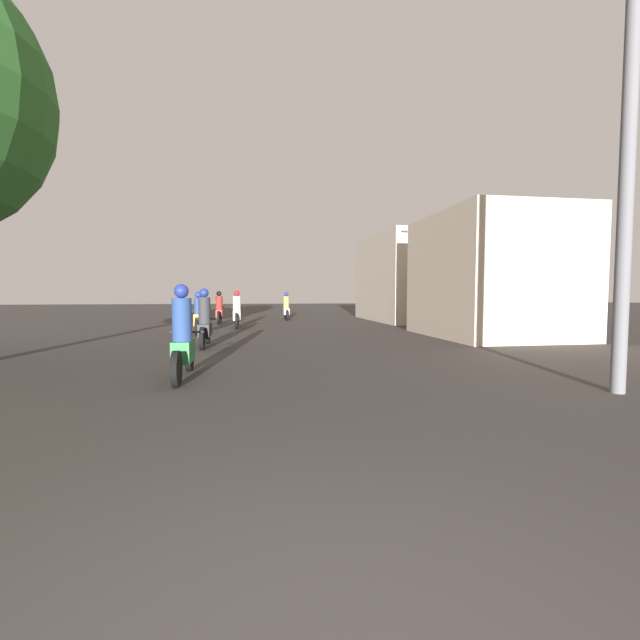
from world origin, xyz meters
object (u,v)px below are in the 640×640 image
(motorcycle_white, at_px, (237,313))
(motorcycle_silver, at_px, (286,309))
(motorcycle_black, at_px, (205,324))
(utility_pole_near, at_px, (628,143))
(motorcycle_red, at_px, (219,311))
(building_right_near, at_px, (493,276))
(building_right_far, at_px, (419,279))
(motorcycle_green, at_px, (183,341))
(motorcycle_orange, at_px, (199,317))

(motorcycle_white, xyz_separation_m, motorcycle_silver, (2.49, 5.09, -0.02))
(motorcycle_black, height_order, utility_pole_near, utility_pole_near)
(motorcycle_red, bearing_deg, motorcycle_white, -69.59)
(motorcycle_silver, relative_size, building_right_near, 0.36)
(motorcycle_white, relative_size, motorcycle_silver, 1.12)
(building_right_far, bearing_deg, motorcycle_silver, 168.11)
(motorcycle_black, bearing_deg, motorcycle_white, 79.81)
(motorcycle_green, bearing_deg, motorcycle_silver, 80.70)
(utility_pole_near, bearing_deg, motorcycle_silver, 100.65)
(motorcycle_white, height_order, building_right_far, building_right_far)
(motorcycle_red, height_order, building_right_far, building_right_far)
(motorcycle_red, bearing_deg, building_right_near, -37.97)
(motorcycle_orange, height_order, utility_pole_near, utility_pole_near)
(motorcycle_white, bearing_deg, building_right_near, -30.50)
(motorcycle_red, bearing_deg, utility_pole_near, -65.63)
(building_right_near, bearing_deg, motorcycle_orange, 166.06)
(motorcycle_black, xyz_separation_m, motorcycle_orange, (-0.61, 3.83, -0.02))
(motorcycle_white, xyz_separation_m, building_right_far, (9.57, 3.60, 1.60))
(motorcycle_black, xyz_separation_m, building_right_far, (10.21, 10.08, 1.61))
(motorcycle_red, xyz_separation_m, building_right_near, (9.56, -7.67, 1.41))
(motorcycle_green, relative_size, building_right_near, 0.39)
(motorcycle_white, bearing_deg, building_right_far, 20.64)
(motorcycle_silver, bearing_deg, motorcycle_orange, -119.67)
(motorcycle_orange, relative_size, building_right_near, 0.37)
(motorcycle_green, height_order, motorcycle_silver, motorcycle_green)
(motorcycle_green, distance_m, building_right_far, 17.77)
(motorcycle_black, distance_m, utility_pole_near, 9.71)
(building_right_far, bearing_deg, motorcycle_white, -159.39)
(motorcycle_black, xyz_separation_m, motorcycle_white, (0.64, 6.48, 0.00))
(building_right_far, distance_m, utility_pole_near, 17.08)
(building_right_far, xyz_separation_m, utility_pole_near, (-3.67, -16.63, 1.34))
(motorcycle_silver, bearing_deg, motorcycle_red, -147.48)
(motorcycle_black, relative_size, motorcycle_red, 1.06)
(motorcycle_silver, bearing_deg, building_right_far, -15.74)
(motorcycle_silver, distance_m, utility_pole_near, 18.67)
(motorcycle_black, xyz_separation_m, motorcycle_silver, (3.13, 11.56, -0.02))
(motorcycle_silver, bearing_deg, motorcycle_black, -109.01)
(motorcycle_green, xyz_separation_m, motorcycle_orange, (-0.71, 8.29, -0.04))
(motorcycle_white, bearing_deg, utility_pole_near, -65.61)
(motorcycle_green, height_order, building_right_near, building_right_near)
(motorcycle_orange, xyz_separation_m, motorcycle_white, (1.25, 2.64, 0.02))
(motorcycle_black, relative_size, motorcycle_silver, 1.09)
(motorcycle_black, relative_size, building_right_near, 0.39)
(motorcycle_black, bearing_deg, building_right_far, 40.08)
(motorcycle_black, height_order, building_right_near, building_right_near)
(motorcycle_orange, distance_m, motorcycle_silver, 8.59)
(motorcycle_green, relative_size, motorcycle_red, 1.05)
(motorcycle_red, height_order, building_right_near, building_right_near)
(building_right_near, bearing_deg, motorcycle_silver, 121.13)
(motorcycle_silver, bearing_deg, building_right_near, -62.73)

